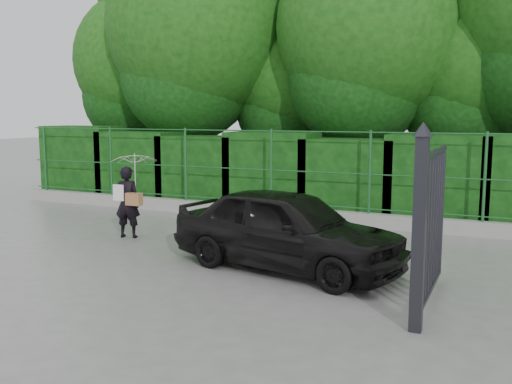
% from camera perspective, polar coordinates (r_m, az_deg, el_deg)
% --- Properties ---
extents(ground, '(80.00, 80.00, 0.00)m').
position_cam_1_polar(ground, '(9.69, -11.28, -6.92)').
color(ground, gray).
extents(kerb, '(14.00, 0.25, 0.30)m').
position_cam_1_polar(kerb, '(13.47, -0.07, -1.96)').
color(kerb, '#9E9E99').
rests_on(kerb, ground).
extents(fence, '(14.13, 0.06, 1.80)m').
position_cam_1_polar(fence, '(13.25, 0.80, 2.46)').
color(fence, '#1D5728').
rests_on(fence, kerb).
extents(hedge, '(14.20, 1.20, 2.09)m').
position_cam_1_polar(hedge, '(14.28, 1.54, 1.97)').
color(hedge, black).
rests_on(hedge, ground).
extents(trees, '(17.10, 6.15, 8.08)m').
position_cam_1_polar(trees, '(16.07, 8.78, 15.53)').
color(trees, black).
rests_on(trees, ground).
extents(gate, '(0.22, 2.33, 2.36)m').
position_cam_1_polar(gate, '(7.03, 16.59, -2.79)').
color(gate, '#24242A').
rests_on(gate, ground).
extents(woman, '(0.90, 0.92, 1.68)m').
position_cam_1_polar(woman, '(11.45, -12.25, 1.00)').
color(woman, black).
rests_on(woman, ground).
extents(car, '(4.04, 2.29, 1.30)m').
position_cam_1_polar(car, '(8.99, 3.09, -3.69)').
color(car, black).
rests_on(car, ground).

